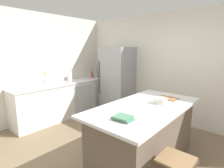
% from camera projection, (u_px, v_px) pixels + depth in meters
% --- Properties ---
extents(ground_plane, '(7.20, 7.20, 0.00)m').
position_uv_depth(ground_plane, '(104.00, 160.00, 2.81)').
color(ground_plane, '#7A664C').
extents(wall_rear, '(6.00, 0.10, 2.60)m').
position_uv_depth(wall_rear, '(168.00, 68.00, 4.22)').
color(wall_rear, silver).
rests_on(wall_rear, ground_plane).
extents(wall_left, '(0.10, 6.00, 2.60)m').
position_uv_depth(wall_left, '(28.00, 68.00, 4.14)').
color(wall_left, silver).
rests_on(wall_left, ground_plane).
extents(counter_run_left, '(0.63, 2.72, 0.90)m').
position_uv_depth(counter_run_left, '(66.00, 99.00, 4.63)').
color(counter_run_left, silver).
rests_on(counter_run_left, ground_plane).
extents(kitchen_island, '(1.01, 1.96, 0.91)m').
position_uv_depth(kitchen_island, '(144.00, 133.00, 2.73)').
color(kitchen_island, brown).
rests_on(kitchen_island, ground_plane).
extents(refrigerator, '(0.77, 0.71, 1.80)m').
position_uv_depth(refrigerator, '(117.00, 80.00, 4.82)').
color(refrigerator, '#93969B').
rests_on(refrigerator, ground_plane).
extents(bar_stool, '(0.36, 0.36, 0.63)m').
position_uv_depth(bar_stool, '(175.00, 168.00, 1.85)').
color(bar_stool, '#473828').
rests_on(bar_stool, ground_plane).
extents(sink_faucet, '(0.15, 0.05, 0.30)m').
position_uv_depth(sink_faucet, '(57.00, 77.00, 4.39)').
color(sink_faucet, silver).
rests_on(sink_faucet, counter_run_left).
extents(flower_vase, '(0.10, 0.10, 0.33)m').
position_uv_depth(flower_vase, '(45.00, 82.00, 4.06)').
color(flower_vase, silver).
rests_on(flower_vase, counter_run_left).
extents(paper_towel_roll, '(0.14, 0.14, 0.31)m').
position_uv_depth(paper_towel_roll, '(70.00, 77.00, 4.57)').
color(paper_towel_roll, gray).
rests_on(paper_towel_roll, counter_run_left).
extents(whiskey_bottle, '(0.08, 0.08, 0.33)m').
position_uv_depth(whiskey_bottle, '(101.00, 73.00, 5.39)').
color(whiskey_bottle, brown).
rests_on(whiskey_bottle, counter_run_left).
extents(soda_bottle, '(0.08, 0.08, 0.37)m').
position_uv_depth(soda_bottle, '(97.00, 72.00, 5.39)').
color(soda_bottle, silver).
rests_on(soda_bottle, counter_run_left).
extents(gin_bottle, '(0.07, 0.07, 0.29)m').
position_uv_depth(gin_bottle, '(96.00, 74.00, 5.26)').
color(gin_bottle, '#8CB79E').
rests_on(gin_bottle, counter_run_left).
extents(hot_sauce_bottle, '(0.05, 0.05, 0.22)m').
position_uv_depth(hot_sauce_bottle, '(92.00, 75.00, 5.27)').
color(hot_sauce_bottle, red).
rests_on(hot_sauce_bottle, counter_run_left).
extents(cookbook_stack, '(0.26, 0.21, 0.05)m').
position_uv_depth(cookbook_stack, '(123.00, 118.00, 2.11)').
color(cookbook_stack, '#4C7F60').
rests_on(cookbook_stack, kitchen_island).
extents(mixing_bowl, '(0.21, 0.21, 0.08)m').
position_uv_depth(mixing_bowl, '(160.00, 101.00, 2.76)').
color(mixing_bowl, silver).
rests_on(mixing_bowl, kitchen_island).
extents(cutting_board, '(0.33, 0.23, 0.02)m').
position_uv_depth(cutting_board, '(167.00, 98.00, 3.02)').
color(cutting_board, '#9E7042').
rests_on(cutting_board, kitchen_island).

